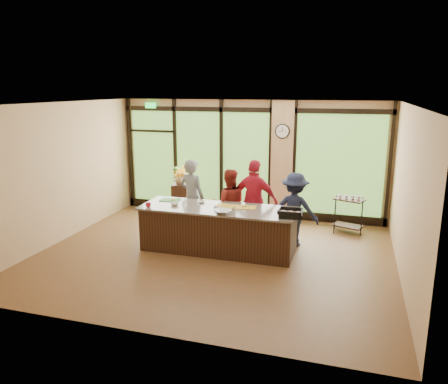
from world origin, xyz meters
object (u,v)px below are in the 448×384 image
Objects in this scene: island_base at (218,230)px; bar_cart at (349,210)px; roasting_pan at (290,215)px; flower_stand at (180,199)px; cook_right at (294,210)px; cook_left at (192,197)px.

island_base is 3.47× the size of bar_cart.
island_base is 1.61m from roasting_pan.
roasting_pan reaches higher than bar_cart.
bar_cart is at bearing -16.10° from flower_stand.
flower_stand is at bearing -21.71° from cook_right.
flower_stand is (-3.20, 1.47, -0.38)m from cook_right.
cook_left is 3.96× the size of roasting_pan.
cook_left is at bearing -140.88° from bar_cart.
bar_cart reaches higher than island_base.
roasting_pan is at bearing -9.17° from island_base.
cook_left is 1.73m from flower_stand.
flower_stand is (-0.88, 1.42, -0.47)m from cook_left.
cook_right is at bearing 84.05° from roasting_pan.
roasting_pan is (2.37, -1.04, 0.08)m from cook_left.
roasting_pan is (0.05, -0.99, 0.17)m from cook_right.
cook_left is at bearing -70.63° from flower_stand.
cook_left is 2.59m from roasting_pan.
bar_cart is (4.29, -0.27, 0.12)m from flower_stand.
cook_left is 2.32m from cook_right.
cook_right reaches higher than flower_stand.
bar_cart is at bearing -129.41° from cook_right.
roasting_pan is at bearing -49.58° from flower_stand.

